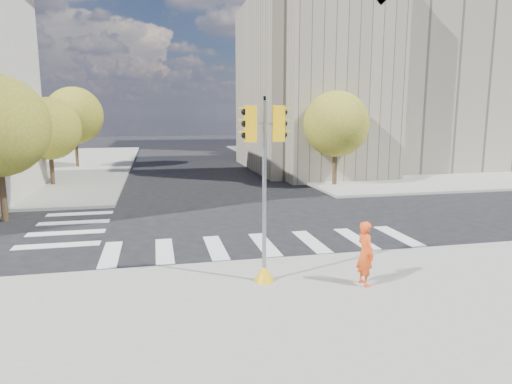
% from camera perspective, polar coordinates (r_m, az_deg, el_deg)
% --- Properties ---
extents(ground, '(160.00, 160.00, 0.00)m').
position_cam_1_polar(ground, '(18.72, -0.08, -4.88)').
color(ground, black).
rests_on(ground, ground).
extents(sidewalk_near, '(30.00, 14.00, 0.15)m').
position_cam_1_polar(sidewalk_near, '(9.04, 16.28, -21.81)').
color(sidewalk_near, gray).
rests_on(sidewalk_near, ground).
extents(sidewalk_far_right, '(28.00, 40.00, 0.15)m').
position_cam_1_polar(sidewalk_far_right, '(50.00, 16.16, 4.10)').
color(sidewalk_far_right, gray).
rests_on(sidewalk_far_right, ground).
extents(civic_building, '(26.00, 16.00, 19.39)m').
position_cam_1_polar(civic_building, '(41.71, 15.80, 12.95)').
color(civic_building, gray).
rests_on(civic_building, ground).
extents(office_tower, '(20.00, 18.00, 30.00)m').
position_cam_1_polar(office_tower, '(65.85, 11.44, 18.63)').
color(office_tower, '#9EA0A3').
rests_on(office_tower, ground).
extents(tree_lw_mid, '(4.00, 4.00, 5.77)m').
position_cam_1_polar(tree_lw_mid, '(32.38, -24.47, 7.22)').
color(tree_lw_mid, '#382616').
rests_on(tree_lw_mid, ground).
extents(tree_lw_far, '(4.80, 4.80, 6.95)m').
position_cam_1_polar(tree_lw_far, '(42.20, -21.77, 8.87)').
color(tree_lw_far, '#382616').
rests_on(tree_lw_far, ground).
extents(tree_re_near, '(4.20, 4.20, 6.16)m').
position_cam_1_polar(tree_re_near, '(29.94, 9.98, 8.36)').
color(tree_re_near, '#382616').
rests_on(tree_re_near, ground).
extents(tree_re_mid, '(4.60, 4.60, 6.66)m').
position_cam_1_polar(tree_re_mid, '(41.28, 3.58, 9.28)').
color(tree_re_mid, '#382616').
rests_on(tree_re_mid, ground).
extents(tree_re_far, '(4.00, 4.00, 5.88)m').
position_cam_1_polar(tree_re_far, '(52.92, -0.06, 8.90)').
color(tree_re_far, '#382616').
rests_on(tree_re_far, ground).
extents(lamp_near, '(0.35, 0.18, 8.11)m').
position_cam_1_polar(lamp_near, '(33.83, 8.20, 9.46)').
color(lamp_near, black).
rests_on(lamp_near, sidewalk_far_right).
extents(lamp_far, '(0.35, 0.18, 8.11)m').
position_cam_1_polar(lamp_far, '(47.20, 2.13, 9.64)').
color(lamp_far, black).
rests_on(lamp_far, sidewalk_far_right).
extents(traffic_signal, '(1.06, 0.56, 5.04)m').
position_cam_1_polar(traffic_signal, '(12.31, 1.04, -1.63)').
color(traffic_signal, '#ECAE0C').
rests_on(traffic_signal, sidewalk_near).
extents(photographer, '(0.48, 0.68, 1.77)m').
position_cam_1_polar(photographer, '(12.73, 13.51, -7.45)').
color(photographer, '#F14C16').
rests_on(photographer, sidewalk_near).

